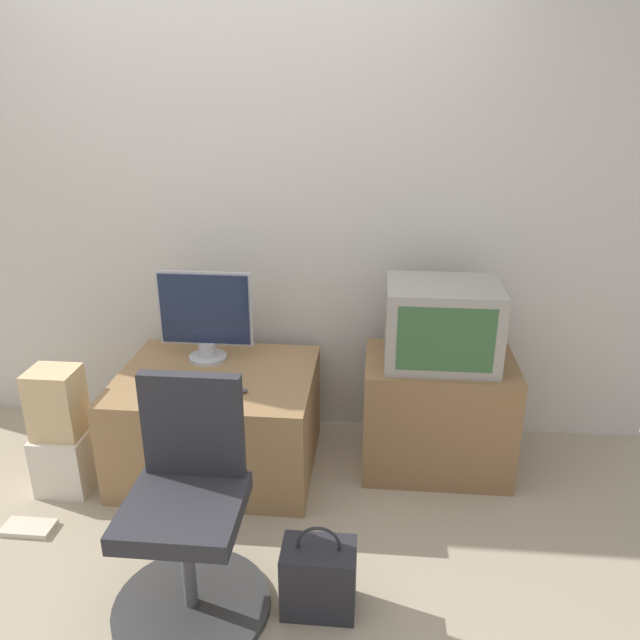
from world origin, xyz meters
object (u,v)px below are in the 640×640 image
at_px(office_chair, 189,524).
at_px(book, 28,528).
at_px(keyboard, 188,387).
at_px(handbag, 319,577).
at_px(main_monitor, 205,317).
at_px(mouse, 241,390).
at_px(cardboard_box_lower, 66,460).
at_px(crt_tv, 442,324).

height_order(office_chair, book, office_chair).
xyz_separation_m(keyboard, handbag, (0.68, -0.73, -0.38)).
bearing_deg(handbag, keyboard, 133.33).
relative_size(main_monitor, mouse, 7.83).
bearing_deg(handbag, office_chair, -178.59).
distance_m(main_monitor, handbag, 1.40).
bearing_deg(cardboard_box_lower, crt_tv, 11.03).
relative_size(office_chair, book, 4.04).
height_order(crt_tv, cardboard_box_lower, crt_tv).
distance_m(crt_tv, handbag, 1.27).
bearing_deg(main_monitor, mouse, -54.63).
bearing_deg(crt_tv, mouse, -163.38).
relative_size(handbag, book, 1.67).
xyz_separation_m(main_monitor, keyboard, (-0.01, -0.33, -0.23)).
distance_m(mouse, handbag, 0.91).
xyz_separation_m(office_chair, book, (-0.85, 0.32, -0.34)).
bearing_deg(cardboard_box_lower, handbag, -26.24).
bearing_deg(office_chair, handbag, 1.41).
bearing_deg(main_monitor, crt_tv, -3.80).
relative_size(crt_tv, cardboard_box_lower, 1.78).
xyz_separation_m(mouse, handbag, (0.42, -0.71, -0.39)).
relative_size(keyboard, mouse, 5.97).
height_order(crt_tv, office_chair, crt_tv).
bearing_deg(office_chair, crt_tv, 45.77).
relative_size(crt_tv, office_chair, 0.59).
bearing_deg(main_monitor, keyboard, -91.79).
height_order(crt_tv, book, crt_tv).
height_order(mouse, office_chair, office_chair).
relative_size(cardboard_box_lower, book, 1.34).
xyz_separation_m(main_monitor, book, (-0.65, -0.75, -0.74)).
relative_size(keyboard, book, 1.65).
xyz_separation_m(main_monitor, cardboard_box_lower, (-0.61, -0.42, -0.60)).
height_order(main_monitor, cardboard_box_lower, main_monitor).
bearing_deg(keyboard, cardboard_box_lower, -171.36).
bearing_deg(book, crt_tv, 20.38).
distance_m(mouse, office_chair, 0.74).
xyz_separation_m(mouse, book, (-0.90, -0.40, -0.52)).
bearing_deg(book, cardboard_box_lower, 83.89).
bearing_deg(mouse, crt_tv, 16.62).
bearing_deg(cardboard_box_lower, main_monitor, 34.70).
distance_m(cardboard_box_lower, book, 0.36).
xyz_separation_m(main_monitor, mouse, (0.25, -0.35, -0.22)).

